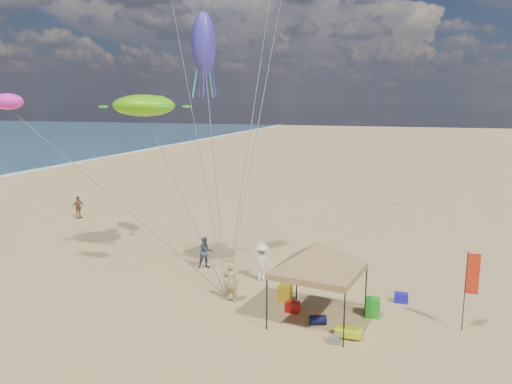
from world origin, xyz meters
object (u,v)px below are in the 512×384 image
(feather_flag, at_px, (471,279))
(chair_green, at_px, (373,307))
(cooler_red, at_px, (292,307))
(chair_yellow, at_px, (285,293))
(canopy_tent, at_px, (319,246))
(person_near_a, at_px, (231,282))
(person_far_a, at_px, (78,207))
(beach_cart, at_px, (348,332))
(person_near_b, at_px, (205,253))
(person_near_c, at_px, (262,262))
(cooler_blue, at_px, (401,298))

(feather_flag, distance_m, chair_green, 3.64)
(cooler_red, relative_size, chair_yellow, 0.77)
(canopy_tent, xyz_separation_m, feather_flag, (5.15, 0.84, -0.96))
(chair_green, bearing_deg, cooler_red, -170.32)
(chair_green, distance_m, person_near_a, 5.60)
(chair_yellow, height_order, person_far_a, person_far_a)
(beach_cart, relative_size, person_far_a, 0.57)
(feather_flag, bearing_deg, person_near_b, 163.83)
(canopy_tent, distance_m, person_near_c, 5.09)
(canopy_tent, height_order, beach_cart, canopy_tent)
(cooler_blue, height_order, chair_yellow, chair_yellow)
(cooler_blue, bearing_deg, person_near_b, 171.39)
(person_near_a, distance_m, person_near_b, 4.22)
(cooler_blue, distance_m, person_far_a, 23.05)
(person_near_a, relative_size, person_near_b, 1.05)
(person_near_a, bearing_deg, cooler_red, 177.56)
(beach_cart, distance_m, person_near_b, 9.04)
(cooler_red, height_order, person_near_a, person_near_a)
(feather_flag, relative_size, chair_green, 4.16)
(cooler_red, height_order, chair_yellow, chair_yellow)
(canopy_tent, bearing_deg, cooler_blue, 43.76)
(feather_flag, xyz_separation_m, person_near_b, (-11.39, 3.30, -1.17))
(canopy_tent, height_order, person_near_b, canopy_tent)
(feather_flag, bearing_deg, beach_cart, -156.03)
(cooler_red, xyz_separation_m, person_near_c, (-2.09, 2.85, 0.67))
(cooler_red, relative_size, beach_cart, 0.60)
(feather_flag, bearing_deg, person_near_c, 162.77)
(chair_green, height_order, beach_cart, chair_green)
(chair_green, distance_m, person_near_c, 5.60)
(cooler_blue, relative_size, chair_green, 0.77)
(cooler_red, height_order, chair_green, chair_green)
(person_near_b, bearing_deg, cooler_red, -69.59)
(beach_cart, bearing_deg, person_near_a, 161.03)
(cooler_blue, xyz_separation_m, chair_green, (-0.99, -1.68, 0.16))
(cooler_red, bearing_deg, chair_yellow, 119.55)
(person_near_b, bearing_deg, person_far_a, 116.39)
(chair_green, distance_m, chair_yellow, 3.52)
(chair_green, xyz_separation_m, person_far_a, (-20.55, 9.86, 0.44))
(beach_cart, bearing_deg, person_near_c, 135.53)
(cooler_red, bearing_deg, beach_cart, -32.53)
(cooler_blue, height_order, person_near_b, person_near_b)
(chair_green, relative_size, beach_cart, 0.78)
(person_far_a, bearing_deg, chair_green, -98.89)
(feather_flag, bearing_deg, cooler_blue, 139.71)
(canopy_tent, bearing_deg, person_near_c, 132.82)
(feather_flag, height_order, person_near_b, feather_flag)
(person_far_a, bearing_deg, person_near_a, -107.40)
(person_near_b, relative_size, person_near_c, 0.91)
(beach_cart, bearing_deg, person_near_b, 145.97)
(chair_yellow, distance_m, person_far_a, 19.50)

